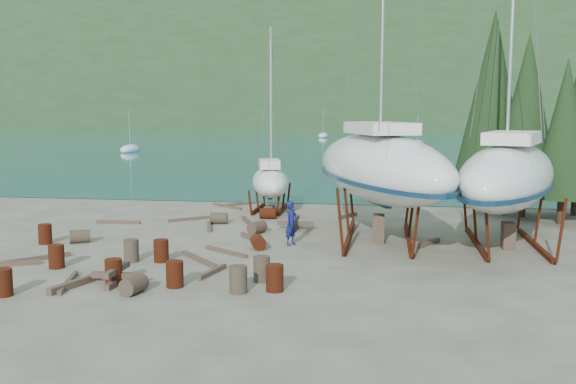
# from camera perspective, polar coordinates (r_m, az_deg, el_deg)

# --- Properties ---
(ground) EXTENTS (600.00, 600.00, 0.00)m
(ground) POSITION_cam_1_polar(r_m,az_deg,el_deg) (25.64, -2.79, -5.94)
(ground) COLOR #575345
(ground) RESTS_ON ground
(bay_water) EXTENTS (700.00, 700.00, 0.00)m
(bay_water) POSITION_cam_1_polar(r_m,az_deg,el_deg) (339.54, 7.84, 6.30)
(bay_water) COLOR #175873
(bay_water) RESTS_ON ground
(far_hill) EXTENTS (800.00, 360.00, 110.00)m
(far_hill) POSITION_cam_1_polar(r_m,az_deg,el_deg) (344.54, 7.86, 6.31)
(far_hill) COLOR #21381C
(far_hill) RESTS_ON ground
(far_house_left) EXTENTS (6.60, 5.60, 5.60)m
(far_house_left) POSITION_cam_1_polar(r_m,az_deg,el_deg) (224.10, -8.27, 6.53)
(far_house_left) COLOR beige
(far_house_left) RESTS_ON ground
(far_house_center) EXTENTS (6.60, 5.60, 5.60)m
(far_house_center) POSITION_cam_1_polar(r_m,az_deg,el_deg) (215.92, 2.01, 6.57)
(far_house_center) COLOR beige
(far_house_center) RESTS_ON ground
(far_house_right) EXTENTS (6.60, 5.60, 5.60)m
(far_house_right) POSITION_cam_1_polar(r_m,az_deg,el_deg) (215.93, 15.39, 6.31)
(far_house_right) COLOR beige
(far_house_right) RESTS_ON ground
(cypress_near_right) EXTENTS (3.60, 3.60, 10.00)m
(cypress_near_right) POSITION_cam_1_polar(r_m,az_deg,el_deg) (37.22, 20.45, 6.74)
(cypress_near_right) COLOR black
(cypress_near_right) RESTS_ON ground
(cypress_mid_right) EXTENTS (3.06, 3.06, 8.50)m
(cypress_mid_right) POSITION_cam_1_polar(r_m,az_deg,el_deg) (35.63, 23.41, 5.19)
(cypress_mid_right) COLOR black
(cypress_mid_right) RESTS_ON ground
(cypress_back_left) EXTENTS (4.14, 4.14, 11.50)m
(cypress_back_left) POSITION_cam_1_polar(r_m,az_deg,el_deg) (38.93, 17.73, 8.14)
(cypress_back_left) COLOR black
(cypress_back_left) RESTS_ON ground
(moored_boat_left) EXTENTS (2.00, 5.00, 6.05)m
(moored_boat_left) POSITION_cam_1_polar(r_m,az_deg,el_deg) (91.58, -13.86, 3.70)
(moored_boat_left) COLOR white
(moored_boat_left) RESTS_ON ground
(moored_boat_mid) EXTENTS (2.00, 5.00, 6.05)m
(moored_boat_mid) POSITION_cam_1_polar(r_m,az_deg,el_deg) (104.72, 11.41, 4.20)
(moored_boat_mid) COLOR white
(moored_boat_mid) RESTS_ON ground
(moored_boat_far) EXTENTS (2.00, 5.00, 6.05)m
(moored_boat_far) POSITION_cam_1_polar(r_m,az_deg,el_deg) (135.19, 3.14, 5.01)
(moored_boat_far) COLOR white
(moored_boat_far) RESTS_ON ground
(large_sailboat_near) EXTENTS (8.33, 13.69, 20.76)m
(large_sailboat_near) POSITION_cam_1_polar(r_m,az_deg,el_deg) (29.05, 8.16, 2.24)
(large_sailboat_near) COLOR white
(large_sailboat_near) RESTS_ON ground
(large_sailboat_far) EXTENTS (7.15, 12.47, 18.95)m
(large_sailboat_far) POSITION_cam_1_polar(r_m,az_deg,el_deg) (29.05, 18.99, 1.42)
(large_sailboat_far) COLOR white
(large_sailboat_far) RESTS_ON ground
(small_sailboat_shore) EXTENTS (3.59, 6.88, 10.53)m
(small_sailboat_shore) POSITION_cam_1_polar(r_m,az_deg,el_deg) (37.26, -1.59, 0.96)
(small_sailboat_shore) COLOR white
(small_sailboat_shore) RESTS_ON ground
(worker) EXTENTS (0.73, 0.84, 1.94)m
(worker) POSITION_cam_1_polar(r_m,az_deg,el_deg) (27.97, 0.30, -2.78)
(worker) COLOR #12164E
(worker) RESTS_ON ground
(drum_0) EXTENTS (0.58, 0.58, 0.88)m
(drum_0) POSITION_cam_1_polar(r_m,az_deg,el_deg) (25.56, -19.89, -5.41)
(drum_0) COLOR #521E0E
(drum_0) RESTS_ON ground
(drum_1) EXTENTS (0.76, 0.99, 0.58)m
(drum_1) POSITION_cam_1_polar(r_m,az_deg,el_deg) (21.40, -13.54, -8.03)
(drum_1) COLOR #2D2823
(drum_1) RESTS_ON ground
(drum_3) EXTENTS (0.58, 0.58, 0.88)m
(drum_3) POSITION_cam_1_polar(r_m,az_deg,el_deg) (22.62, -15.24, -6.86)
(drum_3) COLOR #521E0E
(drum_3) RESTS_ON ground
(drum_4) EXTENTS (0.90, 0.61, 0.58)m
(drum_4) POSITION_cam_1_polar(r_m,az_deg,el_deg) (34.75, -1.78, -1.92)
(drum_4) COLOR #521E0E
(drum_4) RESTS_ON ground
(drum_5) EXTENTS (0.58, 0.58, 0.88)m
(drum_5) POSITION_cam_1_polar(r_m,az_deg,el_deg) (22.24, -2.35, -6.84)
(drum_5) COLOR #2D2823
(drum_5) RESTS_ON ground
(drum_6) EXTENTS (0.84, 1.02, 0.58)m
(drum_6) POSITION_cam_1_polar(r_m,az_deg,el_deg) (27.36, -2.66, -4.47)
(drum_6) COLOR #521E0E
(drum_6) RESTS_ON ground
(drum_7) EXTENTS (0.58, 0.58, 0.88)m
(drum_7) POSITION_cam_1_polar(r_m,az_deg,el_deg) (21.06, -1.19, -7.65)
(drum_7) COLOR #521E0E
(drum_7) RESTS_ON ground
(drum_8) EXTENTS (0.58, 0.58, 0.88)m
(drum_8) POSITION_cam_1_polar(r_m,az_deg,el_deg) (30.25, -20.78, -3.51)
(drum_8) COLOR #521E0E
(drum_8) RESTS_ON ground
(drum_9) EXTENTS (0.95, 0.70, 0.58)m
(drum_9) POSITION_cam_1_polar(r_m,az_deg,el_deg) (33.46, -6.18, -2.33)
(drum_9) COLOR #2D2823
(drum_9) RESTS_ON ground
(drum_10) EXTENTS (0.58, 0.58, 0.88)m
(drum_10) POSITION_cam_1_polar(r_m,az_deg,el_deg) (21.86, -10.03, -7.20)
(drum_10) COLOR #521E0E
(drum_10) RESTS_ON ground
(drum_11) EXTENTS (0.91, 1.05, 0.58)m
(drum_11) POSITION_cam_1_polar(r_m,az_deg,el_deg) (30.71, -2.76, -3.16)
(drum_11) COLOR #2D2823
(drum_11) RESTS_ON ground
(drum_13) EXTENTS (0.58, 0.58, 0.88)m
(drum_13) POSITION_cam_1_polar(r_m,az_deg,el_deg) (22.45, -23.99, -7.35)
(drum_13) COLOR #521E0E
(drum_13) RESTS_ON ground
(drum_14) EXTENTS (0.58, 0.58, 0.88)m
(drum_14) POSITION_cam_1_polar(r_m,az_deg,el_deg) (25.48, -11.21, -5.14)
(drum_14) COLOR #521E0E
(drum_14) RESTS_ON ground
(drum_15) EXTENTS (1.05, 0.92, 0.58)m
(drum_15) POSITION_cam_1_polar(r_m,az_deg,el_deg) (30.00, -18.00, -3.77)
(drum_15) COLOR #2D2823
(drum_15) RESTS_ON ground
(drum_16) EXTENTS (0.58, 0.58, 0.88)m
(drum_16) POSITION_cam_1_polar(r_m,az_deg,el_deg) (25.76, -13.76, -5.08)
(drum_16) COLOR #2D2823
(drum_16) RESTS_ON ground
(drum_17) EXTENTS (0.58, 0.58, 0.88)m
(drum_17) POSITION_cam_1_polar(r_m,az_deg,el_deg) (20.95, -4.44, -7.75)
(drum_17) COLOR #2D2823
(drum_17) RESTS_ON ground
(timber_0) EXTENTS (2.20, 1.76, 0.14)m
(timber_0) POSITION_cam_1_polar(r_m,az_deg,el_deg) (38.95, -5.45, -1.27)
(timber_0) COLOR brown
(timber_0) RESTS_ON ground
(timber_1) EXTENTS (1.14, 1.60, 0.19)m
(timber_1) POSITION_cam_1_polar(r_m,az_deg,el_deg) (28.73, 12.34, -4.46)
(timber_1) COLOR brown
(timber_1) RESTS_ON ground
(timber_3) EXTENTS (0.86, 2.61, 0.15)m
(timber_3) POSITION_cam_1_polar(r_m,az_deg,el_deg) (23.14, -18.96, -7.62)
(timber_3) COLOR brown
(timber_3) RESTS_ON ground
(timber_4) EXTENTS (0.76, 2.16, 0.17)m
(timber_4) POSITION_cam_1_polar(r_m,az_deg,el_deg) (32.26, -7.04, -3.07)
(timber_4) COLOR brown
(timber_4) RESTS_ON ground
(timber_5) EXTENTS (2.06, 2.30, 0.16)m
(timber_5) POSITION_cam_1_polar(r_m,az_deg,el_deg) (25.37, -7.87, -5.96)
(timber_5) COLOR brown
(timber_5) RESTS_ON ground
(timber_6) EXTENTS (0.99, 1.55, 0.19)m
(timber_6) POSITION_cam_1_polar(r_m,az_deg,el_deg) (35.35, 5.32, -2.11)
(timber_6) COLOR brown
(timber_6) RESTS_ON ground
(timber_7) EXTENTS (0.61, 1.90, 0.17)m
(timber_7) POSITION_cam_1_polar(r_m,az_deg,el_deg) (23.40, -6.76, -7.06)
(timber_7) COLOR brown
(timber_7) RESTS_ON ground
(timber_8) EXTENTS (1.44, 1.89, 0.19)m
(timber_8) POSITION_cam_1_polar(r_m,az_deg,el_deg) (29.15, -3.22, -4.13)
(timber_8) COLOR brown
(timber_8) RESTS_ON ground
(timber_9) EXTENTS (1.91, 1.67, 0.15)m
(timber_9) POSITION_cam_1_polar(r_m,az_deg,el_deg) (39.70, -4.49, -1.09)
(timber_9) COLOR brown
(timber_9) RESTS_ON ground
(timber_10) EXTENTS (1.08, 2.35, 0.16)m
(timber_10) POSITION_cam_1_polar(r_m,az_deg,el_deg) (33.67, -3.64, -2.60)
(timber_10) COLOR brown
(timber_10) RESTS_ON ground
(timber_11) EXTENTS (2.12, 1.59, 0.15)m
(timber_11) POSITION_cam_1_polar(r_m,az_deg,el_deg) (26.61, -5.55, -5.30)
(timber_11) COLOR brown
(timber_11) RESTS_ON ground
(timber_12) EXTENTS (1.89, 1.97, 0.17)m
(timber_12) POSITION_cam_1_polar(r_m,az_deg,el_deg) (27.15, -21.34, -5.51)
(timber_12) COLOR brown
(timber_12) RESTS_ON ground
(timber_14) EXTENTS (2.27, 1.27, 0.18)m
(timber_14) POSITION_cam_1_polar(r_m,az_deg,el_deg) (26.60, -23.83, -5.88)
(timber_14) COLOR brown
(timber_14) RESTS_ON ground
(timber_15) EXTENTS (2.29, 1.93, 0.15)m
(timber_15) POSITION_cam_1_polar(r_m,az_deg,el_deg) (34.80, -8.39, -2.35)
(timber_15) COLOR brown
(timber_15) RESTS_ON ground
(timber_16) EXTENTS (0.94, 2.43, 0.23)m
(timber_16) POSITION_cam_1_polar(r_m,az_deg,el_deg) (22.83, -18.27, -7.68)
(timber_16) COLOR brown
(timber_16) RESTS_ON ground
(timber_17) EXTENTS (2.32, 0.30, 0.16)m
(timber_17) POSITION_cam_1_polar(r_m,az_deg,el_deg) (34.43, -14.83, -2.61)
(timber_17) COLOR brown
(timber_17) RESTS_ON ground
(timber_pile_fore) EXTENTS (1.80, 1.80, 0.60)m
(timber_pile_fore) POSITION_cam_1_polar(r_m,az_deg,el_deg) (22.67, -14.94, -7.18)
(timber_pile_fore) COLOR brown
(timber_pile_fore) RESTS_ON ground
(timber_pile_aft) EXTENTS (1.80, 1.80, 0.60)m
(timber_pile_aft) POSITION_cam_1_polar(r_m,az_deg,el_deg) (31.67, 0.63, -2.81)
(timber_pile_aft) COLOR brown
(timber_pile_aft) RESTS_ON ground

